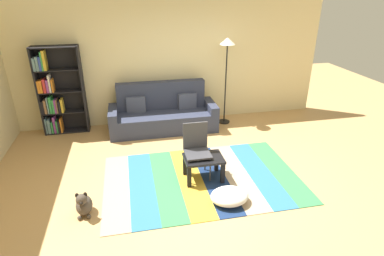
% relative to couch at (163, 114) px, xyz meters
% --- Properties ---
extents(ground_plane, '(14.00, 14.00, 0.00)m').
position_rel_couch_xyz_m(ground_plane, '(0.31, -2.02, -0.34)').
color(ground_plane, tan).
extents(back_wall, '(6.80, 0.10, 2.70)m').
position_rel_couch_xyz_m(back_wall, '(0.31, 0.53, 1.01)').
color(back_wall, beige).
rests_on(back_wall, ground_plane).
extents(rug, '(3.13, 2.02, 0.01)m').
position_rel_couch_xyz_m(rug, '(0.37, -2.10, -0.33)').
color(rug, tan).
rests_on(rug, ground_plane).
extents(couch, '(2.26, 0.80, 1.00)m').
position_rel_couch_xyz_m(couch, '(0.00, 0.00, 0.00)').
color(couch, '#2D3347').
rests_on(couch, ground_plane).
extents(bookshelf, '(0.90, 0.28, 1.81)m').
position_rel_couch_xyz_m(bookshelf, '(-2.14, 0.28, 0.52)').
color(bookshelf, black).
rests_on(bookshelf, ground_plane).
extents(coffee_table, '(0.62, 0.44, 0.39)m').
position_rel_couch_xyz_m(coffee_table, '(0.39, -2.09, -0.02)').
color(coffee_table, black).
rests_on(coffee_table, rug).
extents(pouf, '(0.55, 0.44, 0.21)m').
position_rel_couch_xyz_m(pouf, '(0.61, -2.78, -0.22)').
color(pouf, white).
rests_on(pouf, rug).
extents(dog, '(0.22, 0.35, 0.40)m').
position_rel_couch_xyz_m(dog, '(-1.41, -2.60, -0.18)').
color(dog, '#473D33').
rests_on(dog, ground_plane).
extents(standing_lamp, '(0.32, 0.32, 1.90)m').
position_rel_couch_xyz_m(standing_lamp, '(1.41, 0.07, 1.25)').
color(standing_lamp, black).
rests_on(standing_lamp, ground_plane).
extents(tv_remote, '(0.05, 0.15, 0.02)m').
position_rel_couch_xyz_m(tv_remote, '(0.28, -2.14, 0.07)').
color(tv_remote, black).
rests_on(tv_remote, coffee_table).
extents(folding_chair, '(0.40, 0.40, 0.90)m').
position_rel_couch_xyz_m(folding_chair, '(0.31, -1.94, 0.20)').
color(folding_chair, '#38383D').
rests_on(folding_chair, ground_plane).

